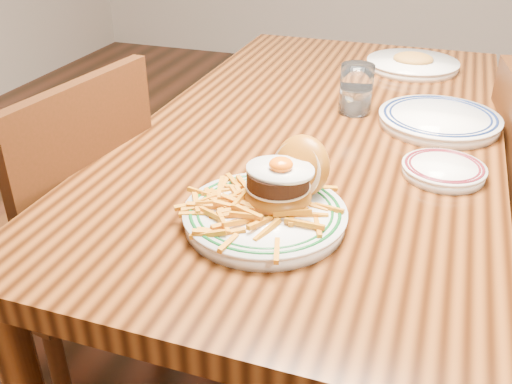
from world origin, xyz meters
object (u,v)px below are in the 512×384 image
(table, at_px, (320,156))
(chair_left, at_px, (63,244))
(main_plate, at_px, (271,201))
(side_plate, at_px, (444,169))

(table, bearing_deg, chair_left, -147.58)
(table, distance_m, main_plate, 0.48)
(table, height_order, main_plate, main_plate)
(side_plate, bearing_deg, chair_left, -152.74)
(main_plate, xyz_separation_m, side_plate, (0.28, 0.28, -0.02))
(table, bearing_deg, main_plate, -87.99)
(chair_left, distance_m, main_plate, 0.65)
(chair_left, bearing_deg, main_plate, -4.16)
(chair_left, bearing_deg, table, 39.50)
(table, distance_m, side_plate, 0.37)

